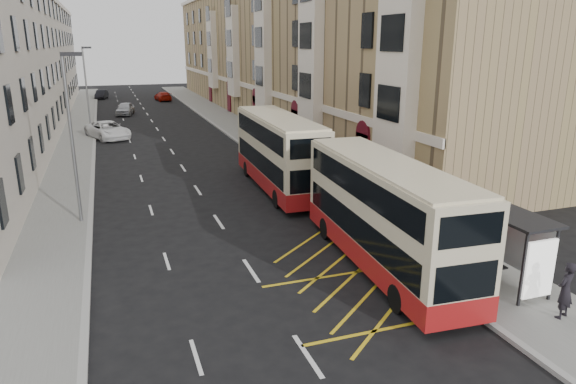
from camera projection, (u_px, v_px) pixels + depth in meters
name	position (u px, v px, depth m)	size (l,w,h in m)	color
ground	(285.00, 321.00, 16.39)	(200.00, 200.00, 0.00)	black
pavement_right	(259.00, 140.00, 46.07)	(4.00, 120.00, 0.15)	slate
pavement_left	(74.00, 152.00, 41.11)	(3.00, 120.00, 0.15)	slate
kerb_right	(238.00, 142.00, 45.43)	(0.25, 120.00, 0.15)	#989793
kerb_left	(94.00, 151.00, 41.59)	(0.25, 120.00, 0.15)	#989793
road_markings	(153.00, 122.00, 57.10)	(10.00, 110.00, 0.01)	silver
terrace_right	(278.00, 51.00, 60.09)	(10.75, 79.00, 15.25)	#977C58
terrace_left	(10.00, 63.00, 51.43)	(9.18, 79.00, 13.25)	beige
bus_shelter	(511.00, 232.00, 18.10)	(1.65, 4.25, 2.70)	black
guard_railing	(373.00, 218.00, 23.35)	(0.06, 6.56, 1.01)	#B30F0E
street_lamp_near	(72.00, 130.00, 23.91)	(0.93, 0.18, 8.00)	slate
street_lamp_far	(87.00, 83.00, 51.06)	(0.93, 0.18, 8.00)	slate
double_decker_front	(384.00, 214.00, 19.78)	(3.10, 10.85, 4.28)	beige
double_decker_rear	(279.00, 153.00, 30.51)	(2.92, 11.16, 4.42)	beige
litter_bin	(485.00, 282.00, 17.75)	(0.52, 0.52, 0.87)	black
pedestrian_near	(565.00, 290.00, 16.07)	(0.69, 0.45, 1.88)	black
pedestrian_mid	(438.00, 232.00, 21.48)	(0.76, 0.59, 1.55)	black
pedestrian_far	(373.00, 211.00, 23.52)	(1.11, 0.46, 1.90)	black
white_van	(108.00, 130.00, 47.08)	(2.64, 5.72, 1.59)	white
car_silver	(125.00, 109.00, 62.48)	(1.79, 4.46, 1.52)	#B2B5BA
car_dark	(102.00, 94.00, 80.51)	(1.42, 4.07, 1.34)	black
car_red	(163.00, 96.00, 77.71)	(1.89, 4.65, 1.35)	#AF1407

